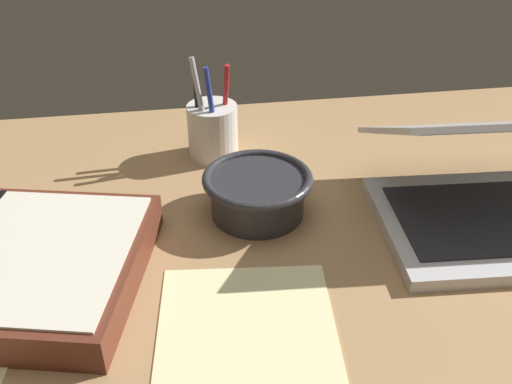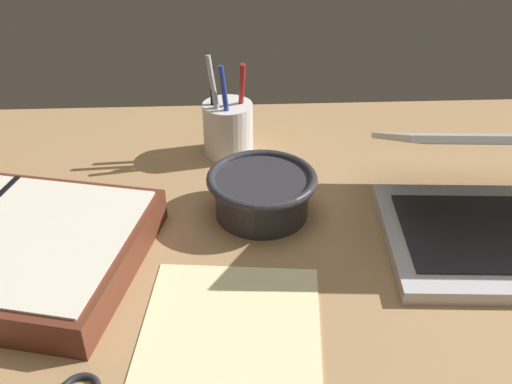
# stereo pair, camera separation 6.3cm
# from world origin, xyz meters

# --- Properties ---
(desk_top) EXTENTS (1.40, 1.00, 0.02)m
(desk_top) POSITION_xyz_m (0.00, 0.00, 0.01)
(desk_top) COLOR tan
(desk_top) RESTS_ON ground
(laptop) EXTENTS (0.36, 0.30, 0.17)m
(laptop) POSITION_xyz_m (0.32, 0.07, 0.07)
(laptop) COLOR silver
(laptop) RESTS_ON desk_top
(bowl) EXTENTS (0.15, 0.15, 0.06)m
(bowl) POSITION_xyz_m (0.00, 0.14, 0.05)
(bowl) COLOR #2D2D33
(bowl) RESTS_ON desk_top
(pen_cup) EXTENTS (0.08, 0.08, 0.17)m
(pen_cup) POSITION_xyz_m (-0.04, 0.31, 0.07)
(pen_cup) COLOR white
(pen_cup) RESTS_ON desk_top
(paper_sheet_front) EXTENTS (0.22, 0.31, 0.00)m
(paper_sheet_front) POSITION_xyz_m (-0.05, -0.12, 0.02)
(paper_sheet_front) COLOR #F4EFB2
(paper_sheet_front) RESTS_ON desk_top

